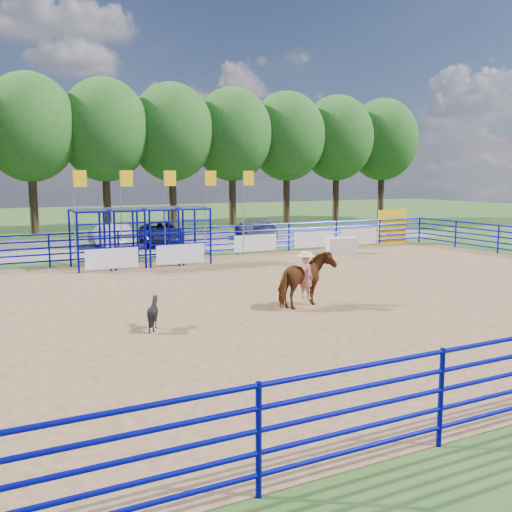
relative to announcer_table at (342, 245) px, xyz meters
The scene contains 12 objects.
ground 11.23m from the announcer_table, 134.97° to the right, with size 120.00×120.00×0.00m, color #375823.
arena_dirt 11.23m from the announcer_table, 134.97° to the right, with size 30.00×20.00×0.02m, color #8F6A47.
gravel_strip 12.05m from the announcer_table, 131.20° to the left, with size 40.00×10.00×0.01m, color slate.
announcer_table is the anchor object (origin of this frame).
horse_and_rider 12.36m from the announcer_table, 130.29° to the right, with size 2.16×1.49×2.34m.
calf 16.12m from the announcer_table, 142.73° to the right, with size 0.69×0.77×0.85m, color black.
car_b 12.66m from the announcer_table, 142.31° to the left, with size 1.42×4.06×1.34m, color gray.
car_c 10.60m from the announcer_table, 132.14° to the left, with size 2.18×4.74×1.32m, color black.
car_d 7.99m from the announcer_table, 96.70° to the left, with size 1.93×4.74×1.38m, color #535356.
perimeter_fence 11.23m from the announcer_table, 134.97° to the right, with size 30.10×20.10×1.50m.
chute_assembly 9.91m from the announcer_table, behind, with size 19.32×2.41×4.20m.
treeline 20.97m from the announcer_table, 113.71° to the left, with size 56.40×6.40×11.24m.
Camera 1 is at (-9.01, -15.90, 3.98)m, focal length 40.00 mm.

